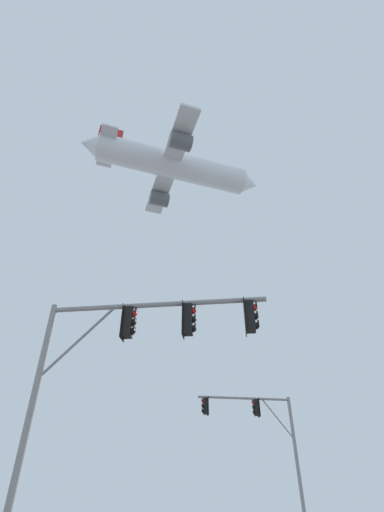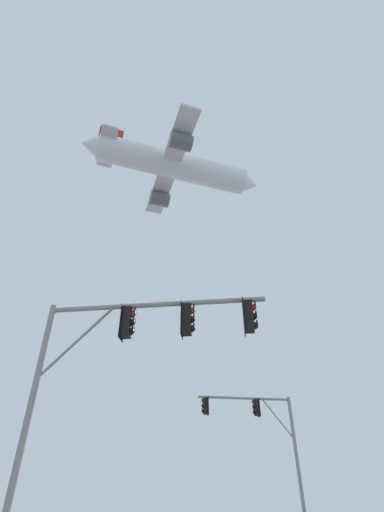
# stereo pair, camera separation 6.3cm
# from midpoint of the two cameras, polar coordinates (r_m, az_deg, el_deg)

# --- Properties ---
(signal_pole_near) EXTENTS (6.49, 1.05, 6.26)m
(signal_pole_near) POSITION_cam_midpoint_polar(r_m,az_deg,el_deg) (10.82, -9.36, -13.53)
(signal_pole_near) COLOR gray
(signal_pole_near) RESTS_ON ground
(signal_pole_far) EXTENTS (5.71, 1.00, 6.67)m
(signal_pole_far) POSITION_cam_midpoint_polar(r_m,az_deg,el_deg) (24.18, 10.74, -24.40)
(signal_pole_far) COLOR gray
(signal_pole_far) RESTS_ON ground
(airplane) EXTENTS (27.39, 21.16, 7.58)m
(airplane) POSITION_cam_midpoint_polar(r_m,az_deg,el_deg) (57.47, -2.82, 13.74)
(airplane) COLOR white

